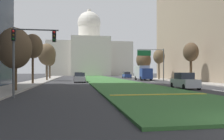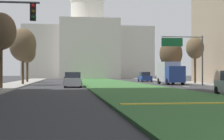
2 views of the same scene
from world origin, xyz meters
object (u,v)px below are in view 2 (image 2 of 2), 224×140
object	(u,v)px
street_tree_left_distant	(27,53)
box_truck_delivery	(170,73)
capitol_building	(87,46)
sedan_midblock	(73,80)
street_tree_left_mid	(1,32)
street_tree_right_far	(195,48)
sedan_distant	(71,79)
overhead_guide_sign	(187,50)
sedan_far_horizon	(145,77)
street_tree_left_far	(23,45)
street_tree_right_distant	(171,54)

from	to	relation	value
street_tree_left_distant	box_truck_delivery	size ratio (longest dim) A/B	1.06
capitol_building	sedan_midblock	world-z (taller)	capitol_building
street_tree_left_mid	street_tree_left_distant	world-z (taller)	street_tree_left_mid
street_tree_right_far	sedan_distant	world-z (taller)	street_tree_right_far
capitol_building	street_tree_left_distant	size ratio (longest dim) A/B	5.57
street_tree_left_mid	street_tree_left_distant	size ratio (longest dim) A/B	1.12
overhead_guide_sign	box_truck_delivery	bearing A→B (deg)	101.05
capitol_building	street_tree_right_far	bearing A→B (deg)	-78.38
overhead_guide_sign	street_tree_left_distant	bearing A→B (deg)	144.10
sedan_far_horizon	sedan_midblock	bearing A→B (deg)	-120.64
street_tree_left_far	capitol_building	bearing A→B (deg)	78.41
street_tree_right_far	sedan_distant	bearing A→B (deg)	177.20
sedan_midblock	sedan_distant	size ratio (longest dim) A/B	0.98
street_tree_left_far	sedan_distant	bearing A→B (deg)	14.63
street_tree_right_distant	street_tree_left_far	bearing A→B (deg)	-151.04
capitol_building	street_tree_left_mid	xyz separation A→B (m)	(-12.82, -71.73, -4.06)
street_tree_left_mid	sedan_far_horizon	size ratio (longest dim) A/B	1.76
sedan_distant	box_truck_delivery	bearing A→B (deg)	-5.85
sedan_midblock	street_tree_left_far	bearing A→B (deg)	131.59
box_truck_delivery	street_tree_right_far	bearing A→B (deg)	8.05
street_tree_left_distant	sedan_far_horizon	bearing A→B (deg)	11.25
sedan_distant	box_truck_delivery	distance (m)	14.03
street_tree_left_distant	street_tree_left_mid	bearing A→B (deg)	-89.85
capitol_building	street_tree_left_far	xyz separation A→B (m)	(-12.20, -59.51, -4.38)
sedan_distant	street_tree_left_distant	bearing A→B (deg)	125.65
street_tree_left_mid	sedan_far_horizon	world-z (taller)	street_tree_left_mid
street_tree_left_mid	street_tree_left_distant	bearing A→B (deg)	90.15
overhead_guide_sign	street_tree_right_far	xyz separation A→B (m)	(3.04, 5.10, 0.58)
street_tree_left_far	sedan_far_horizon	distance (m)	26.05
street_tree_left_far	overhead_guide_sign	bearing A→B (deg)	-11.43
street_tree_left_distant	sedan_distant	distance (m)	12.86
street_tree_right_distant	sedan_far_horizon	bearing A→B (deg)	154.35
street_tree_left_distant	sedan_distant	world-z (taller)	street_tree_left_distant
street_tree_right_distant	sedan_distant	size ratio (longest dim) A/B	1.65
overhead_guide_sign	sedan_distant	xyz separation A→B (m)	(-14.82, 5.97, -3.83)
capitol_building	sedan_distant	world-z (taller)	capitol_building
capitol_building	street_tree_left_far	distance (m)	60.91
sedan_distant	street_tree_right_far	bearing A→B (deg)	-2.80
overhead_guide_sign	street_tree_right_distant	world-z (taller)	street_tree_right_distant
street_tree_left_mid	box_truck_delivery	size ratio (longest dim) A/B	1.19
street_tree_left_mid	sedan_far_horizon	xyz separation A→B (m)	(20.87, 27.95, -4.87)
capitol_building	street_tree_left_distant	world-z (taller)	capitol_building
sedan_midblock	box_truck_delivery	bearing A→B (deg)	29.01
sedan_midblock	sedan_distant	distance (m)	9.08
overhead_guide_sign	street_tree_left_far	xyz separation A→B (m)	(-21.24, 4.29, 0.74)
overhead_guide_sign	street_tree_right_far	world-z (taller)	street_tree_right_far
overhead_guide_sign	sedan_midblock	xyz separation A→B (m)	(-14.67, -3.10, -3.84)
street_tree_left_far	street_tree_left_mid	bearing A→B (deg)	-92.86
overhead_guide_sign	street_tree_right_distant	bearing A→B (deg)	79.27
overhead_guide_sign	sedan_distant	size ratio (longest dim) A/B	1.39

